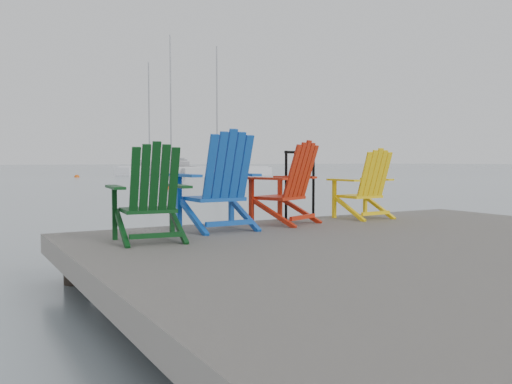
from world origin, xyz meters
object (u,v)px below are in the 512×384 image
handrail (300,178)px  buoy_c (227,177)px  chair_red (288,184)px  buoy_d (77,177)px  buoy_a (170,189)px  chair_green (150,194)px  sailboat_far (222,171)px  chair_blue (219,182)px  sailboat_near (173,171)px  chair_yellow (365,185)px  sailboat_mid (147,170)px

handrail → buoy_c: handrail is taller
chair_red → buoy_d: 38.38m
handrail → buoy_a: size_ratio=2.54×
handrail → chair_green: chair_green is taller
sailboat_far → buoy_a: sailboat_far is taller
handrail → buoy_d: handrail is taller
buoy_a → buoy_d: 20.38m
chair_red → chair_blue: bearing=165.2°
buoy_c → buoy_a: bearing=-124.5°
handrail → buoy_d: bearing=83.0°
chair_blue → buoy_d: 38.67m
chair_blue → chair_green: bearing=-155.1°
sailboat_far → buoy_a: size_ratio=32.44×
handrail → sailboat_near: sailboat_near is taller
buoy_d → chair_yellow: bearing=-95.9°
chair_yellow → buoy_c: 35.96m
sailboat_far → sailboat_near: bearing=65.7°
buoy_c → chair_green: bearing=-117.6°
chair_green → sailboat_mid: (14.98, 45.34, -0.60)m
chair_yellow → sailboat_near: sailboat_near is taller
buoy_a → chair_yellow: bearing=-102.5°
sailboat_far → chair_red: bearing=155.2°
sailboat_far → buoy_d: 12.31m
chair_red → buoy_a: bearing=50.3°
chair_red → handrail: bearing=19.5°
chair_blue → chair_red: size_ratio=1.09×
chair_blue → chair_red: bearing=7.5°
sailboat_far → handrail: bearing=155.6°
handrail → sailboat_near: size_ratio=0.07×
chair_blue → chair_red: chair_blue is taller
buoy_d → chair_red: bearing=-97.7°
chair_blue → sailboat_far: size_ratio=0.09×
sailboat_far → buoy_c: bearing=158.6°
sailboat_far → buoy_c: (-1.79, -4.53, -0.36)m
handrail → buoy_a: handrail is taller
buoy_c → buoy_d: (-10.50, 5.08, 0.00)m
handrail → buoy_a: (4.62, 17.17, -1.04)m
buoy_a → chair_red: bearing=-106.2°
chair_green → sailboat_mid: 47.75m
handrail → sailboat_near: 40.90m
sailboat_near → buoy_d: size_ratio=30.51×
buoy_c → chair_blue: bearing=-116.7°
sailboat_mid → buoy_a: 28.23m
chair_yellow → sailboat_far: size_ratio=0.08×
sailboat_mid → sailboat_far: size_ratio=0.96×
chair_red → chair_yellow: size_ratio=1.09×
sailboat_mid → sailboat_far: 8.48m
handrail → chair_blue: chair_blue is taller
handrail → chair_blue: 1.61m
handrail → buoy_c: size_ratio=2.42×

